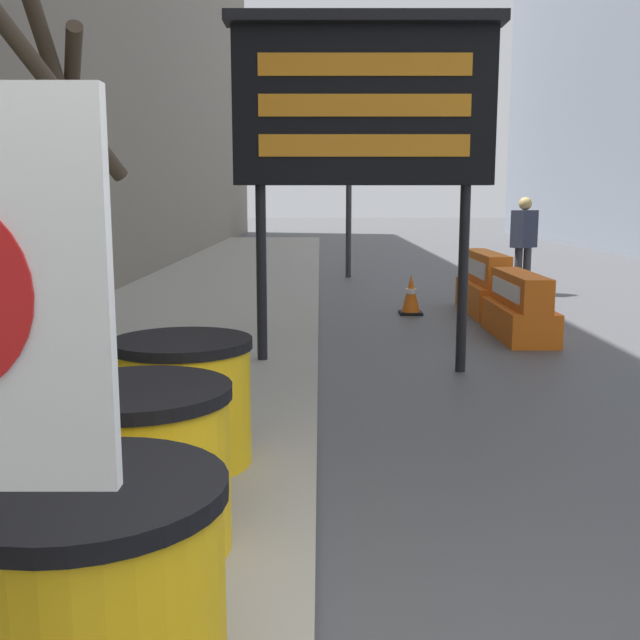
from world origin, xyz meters
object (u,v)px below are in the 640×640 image
(barrel_drum_foreground, at_px, (91,601))
(traffic_light_near_curb, at_px, (349,128))
(pedestrian_worker, at_px, (523,237))
(barrel_drum_middle, at_px, (140,468))
(traffic_cone_near, at_px, (410,295))
(barrel_drum_back, at_px, (183,401))
(message_board, at_px, (363,106))
(jersey_barrier_orange_near, at_px, (484,286))
(jersey_barrier_orange_far, at_px, (519,309))

(barrel_drum_foreground, height_order, traffic_light_near_curb, traffic_light_near_curb)
(barrel_drum_foreground, distance_m, pedestrian_worker, 11.97)
(barrel_drum_middle, relative_size, traffic_cone_near, 1.41)
(pedestrian_worker, bearing_deg, traffic_cone_near, -174.84)
(barrel_drum_middle, bearing_deg, traffic_cone_near, 74.37)
(pedestrian_worker, bearing_deg, barrel_drum_foreground, -151.96)
(traffic_cone_near, height_order, traffic_light_near_curb, traffic_light_near_curb)
(barrel_drum_back, distance_m, traffic_light_near_curb, 12.00)
(message_board, relative_size, traffic_light_near_curb, 0.78)
(barrel_drum_foreground, distance_m, traffic_light_near_curb, 14.18)
(barrel_drum_foreground, height_order, barrel_drum_middle, same)
(barrel_drum_middle, xyz_separation_m, barrel_drum_back, (-0.01, 1.12, 0.00))
(jersey_barrier_orange_near, distance_m, traffic_cone_near, 1.12)
(jersey_barrier_orange_far, bearing_deg, traffic_light_near_curb, 104.98)
(jersey_barrier_orange_far, height_order, jersey_barrier_orange_near, jersey_barrier_orange_near)
(barrel_drum_back, bearing_deg, traffic_light_near_curb, 82.98)
(barrel_drum_middle, bearing_deg, pedestrian_worker, 66.27)
(traffic_light_near_curb, bearing_deg, barrel_drum_back, -97.02)
(barrel_drum_back, distance_m, pedestrian_worker, 9.97)
(message_board, bearing_deg, pedestrian_worker, 62.04)
(barrel_drum_foreground, distance_m, jersey_barrier_orange_far, 7.66)
(barrel_drum_foreground, height_order, jersey_barrier_orange_far, barrel_drum_foreground)
(message_board, relative_size, pedestrian_worker, 1.98)
(traffic_cone_near, relative_size, pedestrian_worker, 0.35)
(traffic_light_near_curb, relative_size, pedestrian_worker, 2.54)
(barrel_drum_middle, bearing_deg, traffic_light_near_curb, 83.64)
(jersey_barrier_orange_near, bearing_deg, barrel_drum_middle, -112.70)
(jersey_barrier_orange_far, xyz_separation_m, jersey_barrier_orange_near, (0.00, 1.94, 0.05))
(barrel_drum_foreground, distance_m, traffic_cone_near, 9.05)
(jersey_barrier_orange_near, bearing_deg, traffic_light_near_curb, 110.43)
(barrel_drum_foreground, xyz_separation_m, traffic_cone_near, (2.03, 8.81, -0.22))
(barrel_drum_back, height_order, traffic_light_near_curb, traffic_light_near_curb)
(pedestrian_worker, bearing_deg, jersey_barrier_orange_near, -158.11)
(jersey_barrier_orange_far, height_order, traffic_cone_near, jersey_barrier_orange_far)
(barrel_drum_back, height_order, message_board, message_board)
(barrel_drum_back, distance_m, jersey_barrier_orange_far, 5.76)
(traffic_cone_near, bearing_deg, traffic_light_near_curb, 98.20)
(traffic_light_near_curb, height_order, pedestrian_worker, traffic_light_near_curb)
(barrel_drum_middle, height_order, barrel_drum_back, same)
(traffic_light_near_curb, bearing_deg, traffic_cone_near, -81.80)
(barrel_drum_foreground, xyz_separation_m, traffic_light_near_curb, (1.30, 13.87, 2.62))
(jersey_barrier_orange_near, bearing_deg, pedestrian_worker, 62.81)
(barrel_drum_foreground, bearing_deg, barrel_drum_back, 93.29)
(message_board, relative_size, jersey_barrier_orange_near, 1.86)
(barrel_drum_middle, height_order, traffic_light_near_curb, traffic_light_near_curb)
(jersey_barrier_orange_far, distance_m, traffic_cone_near, 2.14)
(jersey_barrier_orange_near, bearing_deg, barrel_drum_foreground, -109.41)
(jersey_barrier_orange_far, xyz_separation_m, pedestrian_worker, (1.15, 4.18, 0.66))
(jersey_barrier_orange_far, relative_size, traffic_light_near_curb, 0.37)
(message_board, distance_m, jersey_barrier_orange_far, 3.52)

